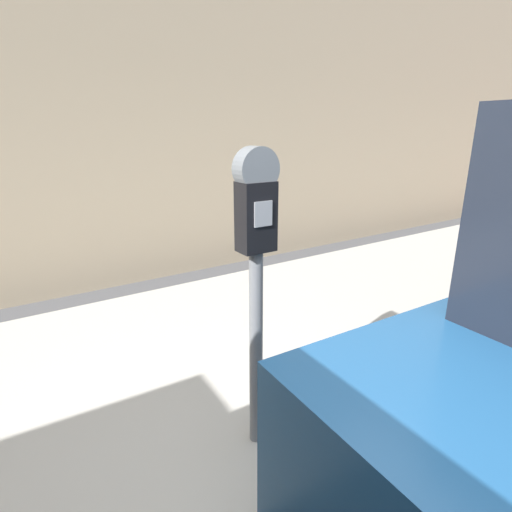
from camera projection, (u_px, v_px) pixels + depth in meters
sidewalk at (158, 371)px, 2.93m from camera, size 24.00×2.80×0.12m
parking_meter at (256, 256)px, 1.90m from camera, size 0.20×0.12×1.57m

